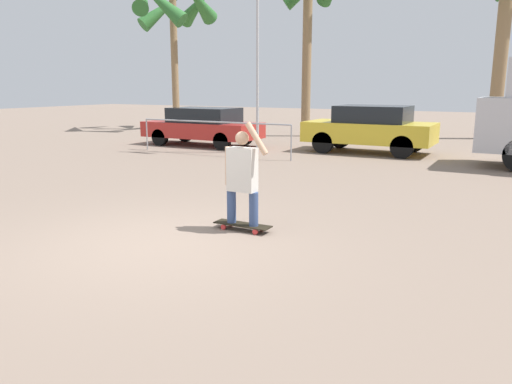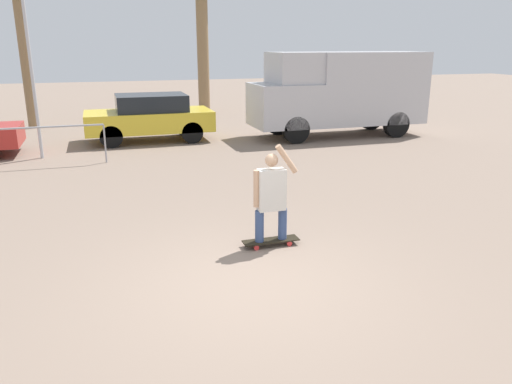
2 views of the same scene
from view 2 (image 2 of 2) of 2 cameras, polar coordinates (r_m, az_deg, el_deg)
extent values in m
plane|color=gray|center=(6.89, -0.92, -10.53)|extent=(80.00, 80.00, 0.00)
cube|color=black|center=(8.09, 1.71, -5.55)|extent=(0.92, 0.25, 0.02)
cylinder|color=red|center=(7.94, 0.05, -6.39)|extent=(0.08, 0.03, 0.08)
cylinder|color=red|center=(8.13, -0.41, -5.83)|extent=(0.08, 0.03, 0.08)
cylinder|color=red|center=(8.11, 3.83, -5.91)|extent=(0.08, 0.03, 0.08)
cylinder|color=red|center=(8.30, 3.30, -5.38)|extent=(0.08, 0.03, 0.08)
cylinder|color=#384C7A|center=(7.94, 0.39, -3.93)|extent=(0.14, 0.14, 0.52)
cylinder|color=#384C7A|center=(8.06, 3.04, -3.63)|extent=(0.14, 0.14, 0.52)
cube|color=silver|center=(7.81, 1.77, 0.27)|extent=(0.43, 0.22, 0.66)
sphere|color=tan|center=(7.69, 1.80, 3.65)|extent=(0.20, 0.20, 0.20)
cylinder|color=tan|center=(7.73, 0.04, 0.38)|extent=(0.09, 0.09, 0.59)
cylinder|color=tan|center=(7.78, 3.52, 3.80)|extent=(0.38, 0.09, 0.48)
cylinder|color=black|center=(16.43, 4.57, 7.09)|extent=(0.89, 0.28, 0.89)
cylinder|color=black|center=(18.02, 2.50, 7.97)|extent=(0.89, 0.28, 0.89)
cylinder|color=black|center=(18.17, 15.73, 7.44)|extent=(0.89, 0.28, 0.89)
cylinder|color=black|center=(19.62, 12.99, 8.27)|extent=(0.89, 0.28, 0.89)
cube|color=#BCBCC1|center=(17.09, 3.24, 9.89)|extent=(2.12, 2.01, 1.42)
cube|color=black|center=(16.92, 1.88, 10.81)|extent=(0.04, 1.71, 0.71)
cube|color=#BCBCC1|center=(18.33, 12.35, 11.58)|extent=(3.94, 2.01, 2.43)
cube|color=#BCBCC1|center=(17.11, 4.33, 13.96)|extent=(1.49, 1.85, 1.01)
cylinder|color=black|center=(16.30, -16.22, 6.08)|extent=(0.70, 0.22, 0.70)
cylinder|color=black|center=(17.97, -16.40, 6.99)|extent=(0.70, 0.22, 0.70)
cylinder|color=black|center=(16.55, -7.32, 6.75)|extent=(0.70, 0.22, 0.70)
cylinder|color=black|center=(18.20, -8.31, 7.60)|extent=(0.70, 0.22, 0.70)
cube|color=gold|center=(17.16, -12.11, 7.97)|extent=(4.11, 1.92, 0.65)
cube|color=black|center=(17.09, -11.89, 9.97)|extent=(2.26, 1.69, 0.54)
cylinder|color=#8E704C|center=(24.25, -6.13, 16.86)|extent=(0.54, 0.54, 6.59)
cylinder|color=#8E704C|center=(21.18, -25.13, 15.83)|extent=(0.39, 0.39, 6.82)
cylinder|color=#B7B7BC|center=(15.25, -24.84, 17.12)|extent=(0.09, 0.09, 7.34)
cylinder|color=#99999E|center=(14.27, -16.87, 5.31)|extent=(0.04, 0.04, 1.05)
camera|label=1|loc=(6.32, 64.67, -1.77)|focal=35.00mm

